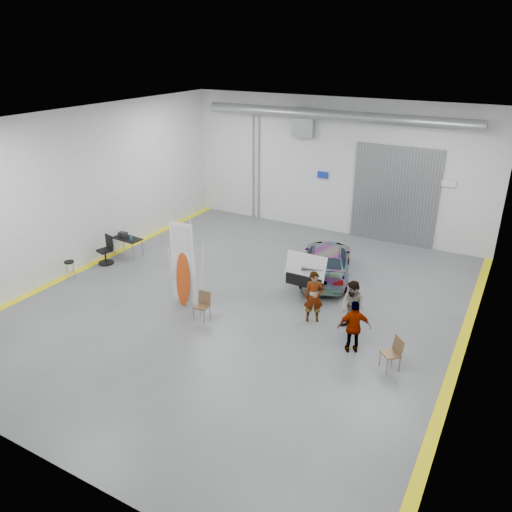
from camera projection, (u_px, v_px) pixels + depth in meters
The scene contains 13 objects.
ground at pixel (244, 303), 16.90m from camera, with size 16.00×16.00×0.00m, color #575A5E.
room_shell at pixel (282, 171), 16.95m from camera, with size 14.02×16.18×6.01m.
sedan_car at pixel (326, 261), 18.58m from camera, with size 1.73×4.25×1.23m, color silver.
person_a at pixel (314, 297), 15.49m from camera, with size 0.61×0.40×1.68m, color #88614A.
person_b at pixel (353, 307), 14.94m from camera, with size 0.81×0.62×1.65m, color slate.
person_c at pixel (354, 327), 13.95m from camera, with size 0.93×0.38×1.60m, color #A05435.
surfboard_display at pixel (183, 271), 16.28m from camera, with size 0.87×0.28×3.08m.
folding_chair_near at pixel (202, 311), 15.78m from camera, with size 0.46×0.48×0.91m.
folding_chair_far at pixel (390, 360), 13.39m from camera, with size 0.61×0.70×0.93m.
shop_stool at pixel (70, 270), 18.40m from camera, with size 0.37×0.37×0.73m.
work_table at pixel (126, 238), 20.32m from camera, with size 1.27×0.71×1.00m.
office_chair at pixel (106, 251), 19.70m from camera, with size 0.62×0.64×1.14m.
trunk_lid at pixel (307, 263), 16.83m from camera, with size 1.44×0.87×0.04m, color silver.
Camera 1 is at (7.60, -12.79, 8.17)m, focal length 35.00 mm.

